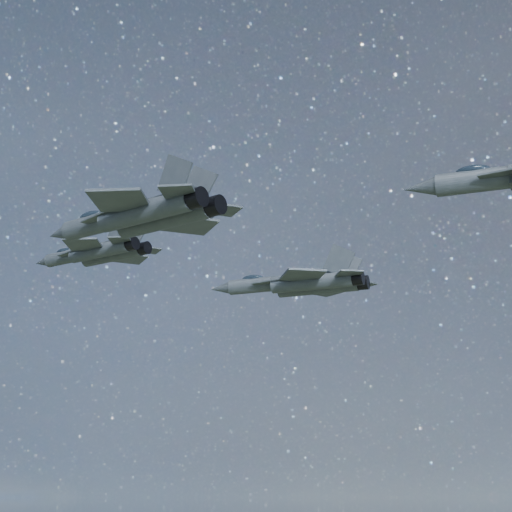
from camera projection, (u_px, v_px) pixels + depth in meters
The scene contains 3 objects.
jet_lead at pixel (98, 252), 82.35m from camera, with size 14.97×10.58×3.79m.
jet_left at pixel (302, 283), 86.99m from camera, with size 17.73×11.99×4.46m.
jet_right at pixel (142, 215), 59.91m from camera, with size 16.73×11.93×4.27m.
Camera 1 is at (43.79, -53.76, 126.84)m, focal length 60.00 mm.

